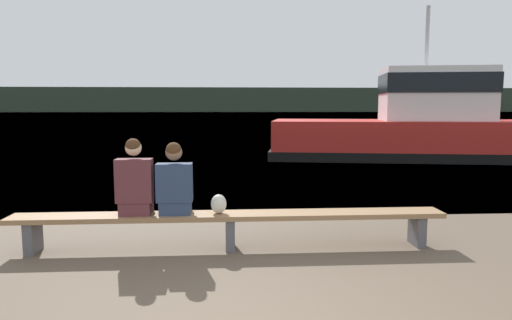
{
  "coord_description": "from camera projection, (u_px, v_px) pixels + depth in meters",
  "views": [
    {
      "loc": [
        -0.36,
        -3.01,
        1.88
      ],
      "look_at": [
        0.22,
        5.88,
        0.83
      ],
      "focal_mm": 32.0,
      "sensor_mm": 36.0,
      "label": 1
    }
  ],
  "objects": [
    {
      "name": "water_surface",
      "position": [
        227.0,
        113.0,
        126.67
      ],
      "size": [
        240.0,
        240.0,
        0.0
      ],
      "primitive_type": "plane",
      "color": "#386084",
      "rests_on": "ground"
    },
    {
      "name": "tugboat_red",
      "position": [
        422.0,
        130.0,
        16.56
      ],
      "size": [
        11.19,
        5.46,
        5.41
      ],
      "rotation": [
        0.0,
        0.0,
        1.39
      ],
      "color": "red",
      "rests_on": "water_surface"
    },
    {
      "name": "person_right",
      "position": [
        175.0,
        183.0,
        5.91
      ],
      "size": [
        0.46,
        0.36,
        0.95
      ],
      "color": "navy",
      "rests_on": "bench_main"
    },
    {
      "name": "shopping_bag",
      "position": [
        219.0,
        204.0,
        5.98
      ],
      "size": [
        0.2,
        0.21,
        0.25
      ],
      "color": "beige",
      "rests_on": "bench_main"
    },
    {
      "name": "person_left",
      "position": [
        135.0,
        182.0,
        5.87
      ],
      "size": [
        0.46,
        0.36,
        1.0
      ],
      "color": "#56282D",
      "rests_on": "bench_main"
    },
    {
      "name": "far_shoreline",
      "position": [
        227.0,
        100.0,
        156.11
      ],
      "size": [
        600.0,
        12.0,
        8.08
      ],
      "primitive_type": "cube",
      "color": "#2D3D2D",
      "rests_on": "ground"
    },
    {
      "name": "bench_main",
      "position": [
        230.0,
        220.0,
        6.02
      ],
      "size": [
        5.69,
        0.42,
        0.48
      ],
      "color": "#8E6B47",
      "rests_on": "ground"
    }
  ]
}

